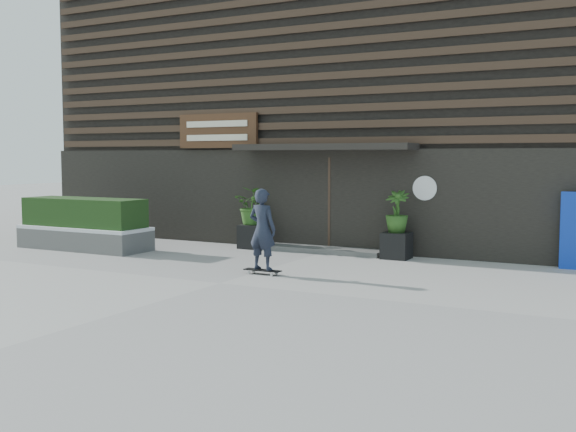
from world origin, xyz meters
The scene contains 11 objects.
ground centered at (0.00, 0.00, 0.00)m, with size 80.00×80.00×0.00m, color #9E9B96.
entrance_step centered at (0.00, 4.60, 0.06)m, with size 3.00×0.80×0.12m, color #4A4A47.
planter_pot_left centered at (-1.90, 4.40, 0.30)m, with size 0.60×0.60×0.60m, color black.
bamboo_left centered at (-1.90, 4.40, 1.08)m, with size 0.86×0.75×0.96m, color #2D591E.
planter_pot_right centered at (1.90, 4.40, 0.30)m, with size 0.60×0.60×0.60m, color black.
bamboo_right centered at (1.90, 4.40, 1.08)m, with size 0.54×0.54×0.96m, color #2D591E.
raised_bed centered at (-5.58, 2.31, 0.25)m, with size 3.50×1.20×0.50m, color #4F4F4C.
snow_layer centered at (-5.58, 2.31, 0.54)m, with size 3.50×1.20×0.08m, color white.
hedge centered at (-5.58, 2.31, 0.93)m, with size 3.30×1.00×0.70m, color #183413.
building centered at (0.00, 9.96, 3.99)m, with size 18.00×11.00×8.00m.
skateboarder centered at (0.23, 1.17, 0.89)m, with size 0.78×0.42×1.70m.
Camera 1 is at (6.81, -10.27, 2.31)m, focal length 42.20 mm.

